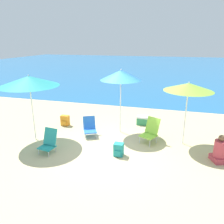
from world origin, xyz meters
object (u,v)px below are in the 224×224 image
at_px(beach_chair_lime, 151,130).
at_px(beach_umbrella_lime, 189,87).
at_px(beach_umbrella_teal, 29,81).
at_px(beach_umbrella_blue, 121,75).
at_px(cooler_box, 142,120).
at_px(beach_chair_blue, 90,127).
at_px(backpack_orange, 65,121).
at_px(person_seated_near, 220,151).
at_px(beach_chair_teal, 49,141).
at_px(backpack_teal, 119,150).

bearing_deg(beach_chair_lime, beach_umbrella_lime, 35.25).
distance_m(beach_umbrella_teal, beach_umbrella_blue, 3.16).
distance_m(beach_umbrella_blue, cooler_box, 2.39).
bearing_deg(beach_chair_blue, beach_umbrella_lime, -24.05).
relative_size(beach_umbrella_teal, backpack_orange, 5.36).
bearing_deg(beach_chair_blue, beach_chair_lime, -26.67).
bearing_deg(person_seated_near, cooler_box, 115.92).
height_order(beach_chair_lime, person_seated_near, beach_chair_lime).
xyz_separation_m(beach_umbrella_lime, backpack_orange, (-4.71, 0.47, -1.78)).
bearing_deg(beach_umbrella_teal, backpack_orange, 74.91).
xyz_separation_m(beach_umbrella_blue, person_seated_near, (3.31, -1.37, -1.88)).
bearing_deg(backpack_orange, cooler_box, 17.76).
relative_size(beach_umbrella_teal, beach_chair_teal, 3.07).
relative_size(beach_umbrella_lime, backpack_orange, 4.97).
relative_size(beach_umbrella_teal, cooler_box, 5.10).
bearing_deg(backpack_orange, beach_chair_teal, -75.59).
relative_size(beach_chair_lime, person_seated_near, 1.03).
relative_size(beach_chair_blue, cooler_box, 1.60).
distance_m(beach_chair_blue, backpack_orange, 1.51).
bearing_deg(beach_chair_blue, beach_umbrella_blue, 3.95).
xyz_separation_m(beach_chair_lime, person_seated_near, (2.08, -0.77, -0.10)).
relative_size(beach_umbrella_lime, backpack_teal, 5.28).
bearing_deg(beach_chair_lime, beach_chair_blue, -152.67).
xyz_separation_m(backpack_orange, backpack_teal, (2.77, -1.86, -0.01)).
distance_m(person_seated_near, backpack_orange, 5.86).
bearing_deg(backpack_teal, cooler_box, 83.24).
bearing_deg(person_seated_near, beach_umbrella_blue, 136.29).
height_order(beach_umbrella_lime, beach_chair_lime, beach_umbrella_lime).
bearing_deg(cooler_box, beach_umbrella_teal, -144.47).
bearing_deg(beach_chair_teal, beach_chair_lime, 35.52).
distance_m(beach_chair_blue, beach_chair_teal, 1.74).
xyz_separation_m(beach_chair_teal, backpack_teal, (2.20, 0.35, -0.16)).
distance_m(backpack_orange, backpack_teal, 3.33).
bearing_deg(backpack_teal, person_seated_near, 8.85).
relative_size(backpack_orange, backpack_teal, 1.06).
xyz_separation_m(beach_chair_lime, backpack_teal, (-0.84, -1.23, -0.23)).
height_order(beach_chair_blue, cooler_box, beach_chair_blue).
xyz_separation_m(beach_umbrella_teal, beach_chair_lime, (4.01, 0.88, -1.69)).
height_order(beach_umbrella_lime, beach_umbrella_teal, beach_umbrella_teal).
bearing_deg(beach_umbrella_blue, beach_chair_blue, -148.86).
bearing_deg(beach_umbrella_lime, cooler_box, 137.52).
height_order(person_seated_near, cooler_box, person_seated_near).
bearing_deg(beach_umbrella_teal, beach_umbrella_blue, 27.93).
xyz_separation_m(backpack_teal, cooler_box, (0.34, 2.86, -0.01)).
distance_m(beach_chair_teal, cooler_box, 4.09).
bearing_deg(beach_umbrella_lime, beach_chair_teal, -157.23).
bearing_deg(beach_umbrella_lime, backpack_orange, 174.26).
height_order(beach_chair_lime, beach_chair_teal, beach_chair_lime).
xyz_separation_m(beach_umbrella_lime, person_seated_near, (0.98, -0.93, -1.65)).
bearing_deg(cooler_box, backpack_teal, -96.76).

